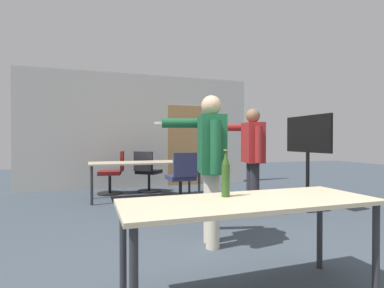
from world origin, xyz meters
The scene contains 10 objects.
back_wall centered at (0.03, 5.93, 1.38)m, with size 5.66×0.12×2.78m.
conference_table_near centered at (-0.11, 0.39, 0.65)m, with size 1.85×0.68×0.73m.
conference_table_far centered at (-0.17, 4.39, 0.66)m, with size 2.15×0.74×0.73m.
tv_screen centered at (2.28, 2.65, 0.97)m, with size 0.44×1.07×1.57m.
person_center_tall centered at (0.04, 1.53, 0.98)m, with size 0.73×0.80×1.64m.
person_left_plaid centered at (1.22, 2.67, 0.98)m, with size 0.74×0.80×1.65m.
office_chair_far_left centered at (-0.74, 5.12, 0.43)m, with size 0.59×0.53×0.92m.
office_chair_near_pushed centered at (0.35, 3.61, 0.44)m, with size 0.52×0.56×0.94m.
office_chair_mid_tucked centered at (-0.01, 5.07, 0.42)m, with size 0.67×0.69×0.91m.
beer_bottle centered at (-0.23, 0.55, 0.89)m, with size 0.06×0.06×0.35m.
Camera 1 is at (-1.19, -1.50, 1.15)m, focal length 28.00 mm.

